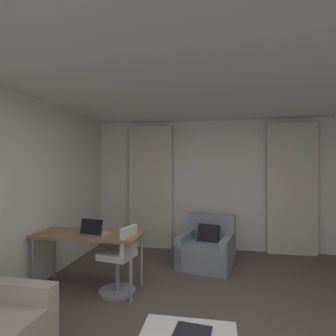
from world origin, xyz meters
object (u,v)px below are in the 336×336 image
Objects in this scene: armchair at (207,249)px; magazine_open at (193,331)px; desk at (89,238)px; laptop at (95,231)px; desk_chair at (120,263)px.

armchair is 2.53m from magazine_open.
laptop reaches higher than desk.
desk is at bearing -142.85° from armchair.
armchair is at bearing 37.15° from desk.
laptop is (-1.44, -1.24, 0.54)m from armchair.
magazine_open is at bearing -42.58° from laptop.
desk reaches higher than magazine_open.
magazine_open is (1.40, -1.29, -0.42)m from laptop.
desk is 4.02× the size of laptop.
armchair is at bearing 48.46° from desk_chair.
desk_chair reaches higher than desk.
armchair is 1.16× the size of desk_chair.
armchair is 1.99m from desk.
armchair is 2.85× the size of laptop.
laptop is (0.11, -0.07, 0.11)m from desk.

